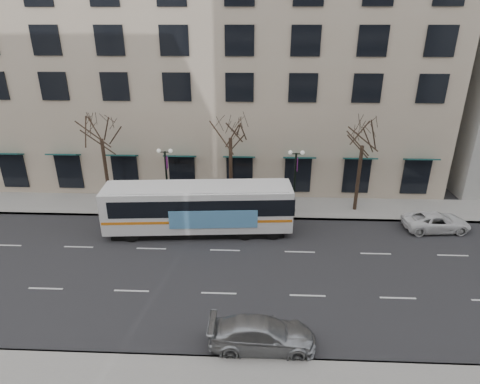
# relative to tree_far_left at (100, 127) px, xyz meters

# --- Properties ---
(ground) EXTENTS (160.00, 160.00, 0.00)m
(ground) POSITION_rel_tree_far_left_xyz_m (10.00, -8.80, -6.70)
(ground) COLOR black
(ground) RESTS_ON ground
(sidewalk_far) EXTENTS (80.00, 4.00, 0.15)m
(sidewalk_far) POSITION_rel_tree_far_left_xyz_m (15.00, 0.20, -6.62)
(sidewalk_far) COLOR gray
(sidewalk_far) RESTS_ON ground
(building_hotel) EXTENTS (40.00, 20.00, 24.00)m
(building_hotel) POSITION_rel_tree_far_left_xyz_m (8.00, 12.20, 5.30)
(building_hotel) COLOR tan
(building_hotel) RESTS_ON ground
(tree_far_left) EXTENTS (3.60, 3.60, 8.34)m
(tree_far_left) POSITION_rel_tree_far_left_xyz_m (0.00, 0.00, 0.00)
(tree_far_left) COLOR black
(tree_far_left) RESTS_ON ground
(tree_far_mid) EXTENTS (3.60, 3.60, 8.55)m
(tree_far_mid) POSITION_rel_tree_far_left_xyz_m (10.00, 0.00, 0.21)
(tree_far_mid) COLOR black
(tree_far_mid) RESTS_ON ground
(tree_far_right) EXTENTS (3.60, 3.60, 8.06)m
(tree_far_right) POSITION_rel_tree_far_left_xyz_m (20.00, 0.00, -0.28)
(tree_far_right) COLOR black
(tree_far_right) RESTS_ON ground
(lamp_post_left) EXTENTS (1.22, 0.45, 5.21)m
(lamp_post_left) POSITION_rel_tree_far_left_xyz_m (5.01, -0.60, -3.75)
(lamp_post_left) COLOR black
(lamp_post_left) RESTS_ON ground
(lamp_post_right) EXTENTS (1.22, 0.45, 5.21)m
(lamp_post_right) POSITION_rel_tree_far_left_xyz_m (15.01, -0.60, -3.75)
(lamp_post_right) COLOR black
(lamp_post_right) RESTS_ON ground
(city_bus) EXTENTS (13.43, 3.90, 3.59)m
(city_bus) POSITION_rel_tree_far_left_xyz_m (8.03, -3.97, -4.74)
(city_bus) COLOR white
(city_bus) RESTS_ON ground
(silver_car) EXTENTS (5.03, 2.04, 1.46)m
(silver_car) POSITION_rel_tree_far_left_xyz_m (12.41, -15.00, -5.97)
(silver_car) COLOR #93969A
(silver_car) RESTS_ON ground
(white_pickup) EXTENTS (4.89, 2.56, 1.31)m
(white_pickup) POSITION_rel_tree_far_left_xyz_m (25.22, -2.98, -6.04)
(white_pickup) COLOR white
(white_pickup) RESTS_ON ground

